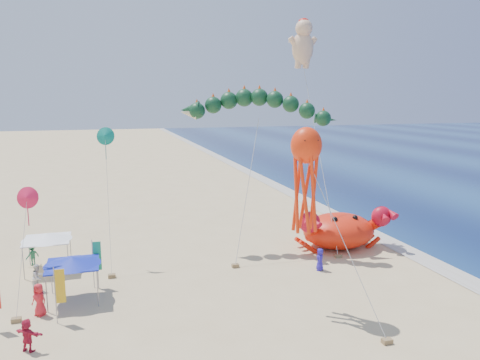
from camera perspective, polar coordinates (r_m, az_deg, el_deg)
name	(u,v)px	position (r m, az deg, el deg)	size (l,w,h in m)	color
ground	(276,277)	(32.73, 4.45, -11.70)	(320.00, 320.00, 0.00)	#D1B784
foam_strip	(425,260)	(38.47, 21.61, -9.02)	(320.00, 320.00, 0.00)	silver
crab_inflatable	(339,229)	(38.98, 12.01, -5.91)	(8.00, 4.89, 3.51)	red
dragon_kite	(257,111)	(36.67, 2.06, 8.41)	(11.87, 7.08, 12.37)	#0E351D
cherub_kite	(303,43)	(41.78, 7.72, 16.25)	(1.89, 8.26, 18.71)	#F5C195
octopus_kite	(306,172)	(26.13, 8.04, 0.96)	(3.52, 5.89, 10.52)	#FE330D
canopy_blue	(72,261)	(30.08, -19.75, -9.31)	(3.31, 3.31, 2.71)	gray
canopy_white	(47,237)	(35.76, -22.49, -6.42)	(3.38, 3.38, 2.71)	gray
feather_flags	(30,276)	(29.80, -24.28, -10.67)	(8.19, 4.56, 3.20)	gray
beachgoers	(79,285)	(30.69, -19.00, -12.05)	(20.65, 13.87, 1.86)	silver
small_kites	(30,181)	(31.69, -24.19, -0.12)	(10.78, 9.16, 10.04)	#0A7766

